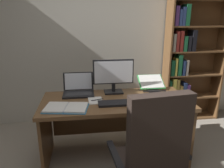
{
  "coord_description": "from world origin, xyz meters",
  "views": [
    {
      "loc": [
        -0.37,
        -1.27,
        1.58
      ],
      "look_at": [
        -0.09,
        0.86,
        0.92
      ],
      "focal_mm": 34.46,
      "sensor_mm": 36.0,
      "label": 1
    }
  ],
  "objects_px": {
    "reading_stand_with_book": "(151,83)",
    "pen": "(97,100)",
    "laptop": "(78,90)",
    "desk": "(115,113)",
    "bookshelf": "(188,53)",
    "keyboard": "(118,103)",
    "notepad": "(95,101)",
    "computer_mouse": "(146,101)",
    "open_binder": "(66,108)",
    "office_chair": "(151,162)",
    "monitor": "(113,76)"
  },
  "relations": [
    {
      "from": "office_chair",
      "to": "pen",
      "type": "height_order",
      "value": "office_chair"
    },
    {
      "from": "monitor",
      "to": "notepad",
      "type": "relative_size",
      "value": 2.28
    },
    {
      "from": "pen",
      "to": "laptop",
      "type": "bearing_deg",
      "value": 128.95
    },
    {
      "from": "bookshelf",
      "to": "keyboard",
      "type": "height_order",
      "value": "bookshelf"
    },
    {
      "from": "monitor",
      "to": "pen",
      "type": "bearing_deg",
      "value": -130.16
    },
    {
      "from": "monitor",
      "to": "notepad",
      "type": "bearing_deg",
      "value": -132.73
    },
    {
      "from": "office_chair",
      "to": "pen",
      "type": "bearing_deg",
      "value": 110.5
    },
    {
      "from": "laptop",
      "to": "open_binder",
      "type": "bearing_deg",
      "value": -105.34
    },
    {
      "from": "laptop",
      "to": "keyboard",
      "type": "distance_m",
      "value": 0.56
    },
    {
      "from": "keyboard",
      "to": "notepad",
      "type": "relative_size",
      "value": 2.0
    },
    {
      "from": "computer_mouse",
      "to": "pen",
      "type": "bearing_deg",
      "value": 166.85
    },
    {
      "from": "bookshelf",
      "to": "laptop",
      "type": "relative_size",
      "value": 6.19
    },
    {
      "from": "desk",
      "to": "keyboard",
      "type": "xyz_separation_m",
      "value": [
        0.01,
        -0.21,
        0.21
      ]
    },
    {
      "from": "office_chair",
      "to": "laptop",
      "type": "relative_size",
      "value": 3.05
    },
    {
      "from": "office_chair",
      "to": "computer_mouse",
      "type": "height_order",
      "value": "office_chair"
    },
    {
      "from": "laptop",
      "to": "notepad",
      "type": "xyz_separation_m",
      "value": [
        0.18,
        -0.25,
        -0.05
      ]
    },
    {
      "from": "open_binder",
      "to": "pen",
      "type": "height_order",
      "value": "open_binder"
    },
    {
      "from": "open_binder",
      "to": "notepad",
      "type": "distance_m",
      "value": 0.34
    },
    {
      "from": "computer_mouse",
      "to": "notepad",
      "type": "relative_size",
      "value": 0.5
    },
    {
      "from": "monitor",
      "to": "computer_mouse",
      "type": "xyz_separation_m",
      "value": [
        0.3,
        -0.37,
        -0.18
      ]
    },
    {
      "from": "open_binder",
      "to": "pen",
      "type": "bearing_deg",
      "value": 37.29
    },
    {
      "from": "office_chair",
      "to": "desk",
      "type": "bearing_deg",
      "value": 95.47
    },
    {
      "from": "reading_stand_with_book",
      "to": "open_binder",
      "type": "height_order",
      "value": "reading_stand_with_book"
    },
    {
      "from": "bookshelf",
      "to": "reading_stand_with_book",
      "type": "distance_m",
      "value": 0.99
    },
    {
      "from": "computer_mouse",
      "to": "pen",
      "type": "distance_m",
      "value": 0.52
    },
    {
      "from": "bookshelf",
      "to": "computer_mouse",
      "type": "relative_size",
      "value": 21.11
    },
    {
      "from": "office_chair",
      "to": "open_binder",
      "type": "bearing_deg",
      "value": 134.04
    },
    {
      "from": "reading_stand_with_book",
      "to": "pen",
      "type": "bearing_deg",
      "value": -155.74
    },
    {
      "from": "open_binder",
      "to": "notepad",
      "type": "relative_size",
      "value": 2.19
    },
    {
      "from": "monitor",
      "to": "notepad",
      "type": "xyz_separation_m",
      "value": [
        -0.23,
        -0.25,
        -0.2
      ]
    },
    {
      "from": "bookshelf",
      "to": "keyboard",
      "type": "xyz_separation_m",
      "value": [
        -1.23,
        -1.03,
        -0.33
      ]
    },
    {
      "from": "monitor",
      "to": "pen",
      "type": "height_order",
      "value": "monitor"
    },
    {
      "from": "bookshelf",
      "to": "notepad",
      "type": "distance_m",
      "value": 1.76
    },
    {
      "from": "desk",
      "to": "bookshelf",
      "type": "relative_size",
      "value": 0.74
    },
    {
      "from": "desk",
      "to": "notepad",
      "type": "height_order",
      "value": "notepad"
    },
    {
      "from": "desk",
      "to": "laptop",
      "type": "xyz_separation_m",
      "value": [
        -0.41,
        0.16,
        0.25
      ]
    },
    {
      "from": "computer_mouse",
      "to": "reading_stand_with_book",
      "type": "bearing_deg",
      "value": 66.43
    },
    {
      "from": "bookshelf",
      "to": "computer_mouse",
      "type": "distance_m",
      "value": 1.42
    },
    {
      "from": "office_chair",
      "to": "monitor",
      "type": "relative_size",
      "value": 2.25
    },
    {
      "from": "bookshelf",
      "to": "laptop",
      "type": "xyz_separation_m",
      "value": [
        -1.65,
        -0.65,
        -0.29
      ]
    },
    {
      "from": "keyboard",
      "to": "notepad",
      "type": "xyz_separation_m",
      "value": [
        -0.23,
        0.12,
        -0.01
      ]
    },
    {
      "from": "reading_stand_with_book",
      "to": "open_binder",
      "type": "bearing_deg",
      "value": -154.57
    },
    {
      "from": "bookshelf",
      "to": "laptop",
      "type": "distance_m",
      "value": 1.8
    },
    {
      "from": "monitor",
      "to": "keyboard",
      "type": "relative_size",
      "value": 1.14
    },
    {
      "from": "monitor",
      "to": "open_binder",
      "type": "height_order",
      "value": "monitor"
    },
    {
      "from": "desk",
      "to": "laptop",
      "type": "relative_size",
      "value": 4.55
    },
    {
      "from": "pen",
      "to": "bookshelf",
      "type": "bearing_deg",
      "value": 32.12
    },
    {
      "from": "keyboard",
      "to": "notepad",
      "type": "height_order",
      "value": "keyboard"
    },
    {
      "from": "laptop",
      "to": "computer_mouse",
      "type": "xyz_separation_m",
      "value": [
        0.72,
        -0.37,
        -0.03
      ]
    },
    {
      "from": "notepad",
      "to": "monitor",
      "type": "bearing_deg",
      "value": 47.27
    }
  ]
}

